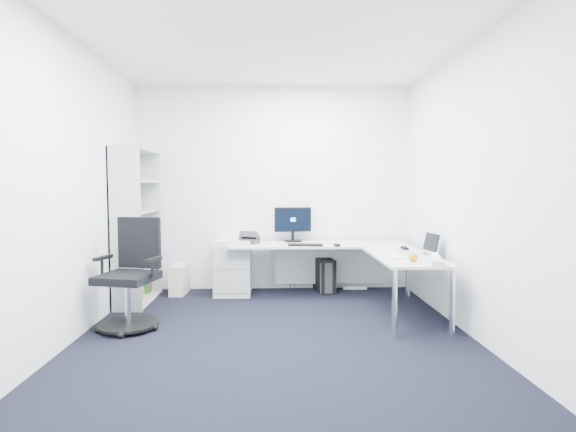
{
  "coord_description": "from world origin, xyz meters",
  "views": [
    {
      "loc": [
        -0.04,
        -3.89,
        1.39
      ],
      "look_at": [
        0.15,
        1.05,
        1.05
      ],
      "focal_mm": 28.0,
      "sensor_mm": 36.0,
      "label": 1
    }
  ],
  "objects_px": {
    "l_desk": "(320,274)",
    "laptop": "(414,243)",
    "task_chair": "(127,274)",
    "monitor": "(293,224)",
    "bookshelf": "(137,226)"
  },
  "relations": [
    {
      "from": "l_desk",
      "to": "laptop",
      "type": "relative_size",
      "value": 6.61
    },
    {
      "from": "task_chair",
      "to": "l_desk",
      "type": "bearing_deg",
      "value": 40.39
    },
    {
      "from": "l_desk",
      "to": "task_chair",
      "type": "distance_m",
      "value": 2.21
    },
    {
      "from": "task_chair",
      "to": "monitor",
      "type": "bearing_deg",
      "value": 55.9
    },
    {
      "from": "l_desk",
      "to": "bookshelf",
      "type": "distance_m",
      "value": 2.25
    },
    {
      "from": "laptop",
      "to": "task_chair",
      "type": "bearing_deg",
      "value": -179.52
    },
    {
      "from": "l_desk",
      "to": "monitor",
      "type": "bearing_deg",
      "value": 120.17
    },
    {
      "from": "bookshelf",
      "to": "monitor",
      "type": "relative_size",
      "value": 3.76
    },
    {
      "from": "l_desk",
      "to": "monitor",
      "type": "xyz_separation_m",
      "value": [
        -0.3,
        0.52,
        0.56
      ]
    },
    {
      "from": "bookshelf",
      "to": "l_desk",
      "type": "bearing_deg",
      "value": -1.32
    },
    {
      "from": "bookshelf",
      "to": "laptop",
      "type": "distance_m",
      "value": 3.18
    },
    {
      "from": "monitor",
      "to": "laptop",
      "type": "height_order",
      "value": "monitor"
    },
    {
      "from": "monitor",
      "to": "laptop",
      "type": "relative_size",
      "value": 1.43
    },
    {
      "from": "monitor",
      "to": "laptop",
      "type": "bearing_deg",
      "value": -49.29
    },
    {
      "from": "laptop",
      "to": "l_desk",
      "type": "bearing_deg",
      "value": 140.91
    }
  ]
}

